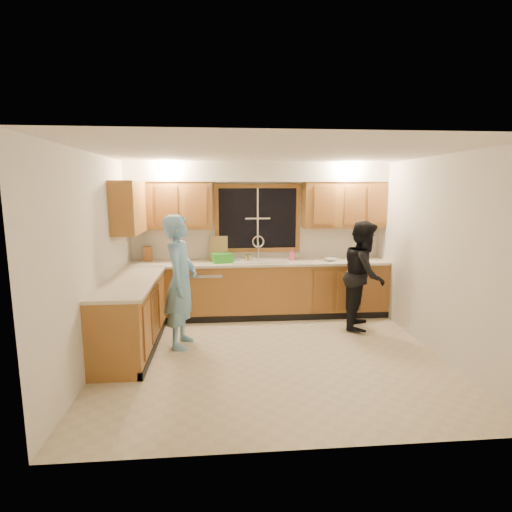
{
  "coord_description": "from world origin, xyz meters",
  "views": [
    {
      "loc": [
        -0.61,
        -4.78,
        2.08
      ],
      "look_at": [
        -0.14,
        0.65,
        1.17
      ],
      "focal_mm": 28.0,
      "sensor_mm": 36.0,
      "label": 1
    }
  ],
  "objects": [
    {
      "name": "ceiling",
      "position": [
        0.0,
        0.0,
        2.5
      ],
      "size": [
        4.2,
        4.2,
        0.0
      ],
      "primitive_type": "plane",
      "rotation": [
        3.14,
        0.0,
        0.0
      ],
      "color": "white"
    },
    {
      "name": "man",
      "position": [
        -1.16,
        0.42,
        0.88
      ],
      "size": [
        0.52,
        0.7,
        1.76
      ],
      "primitive_type": "imported",
      "rotation": [
        0.0,
        0.0,
        1.41
      ],
      "color": "#72ADD7",
      "rests_on": "floor"
    },
    {
      "name": "soffit",
      "position": [
        0.0,
        1.72,
        2.35
      ],
      "size": [
        4.2,
        0.35,
        0.3
      ],
      "primitive_type": "cube",
      "color": "white",
      "rests_on": "wall_back"
    },
    {
      "name": "wall_right",
      "position": [
        2.1,
        0.0,
        1.25
      ],
      "size": [
        0.0,
        3.8,
        3.8
      ],
      "primitive_type": "plane",
      "rotation": [
        1.57,
        0.0,
        -1.57
      ],
      "color": "silver",
      "rests_on": "ground"
    },
    {
      "name": "upper_cabinets_left",
      "position": [
        -1.43,
        1.73,
        1.83
      ],
      "size": [
        1.35,
        0.33,
        0.75
      ],
      "primitive_type": "cube",
      "color": "#A76C30",
      "rests_on": "wall_back"
    },
    {
      "name": "bowl",
      "position": [
        1.17,
        1.54,
        0.94
      ],
      "size": [
        0.21,
        0.21,
        0.05
      ],
      "primitive_type": "imported",
      "rotation": [
        0.0,
        0.0,
        0.07
      ],
      "color": "silver",
      "rests_on": "countertop_back"
    },
    {
      "name": "cutting_board",
      "position": [
        -0.66,
        1.76,
        1.12
      ],
      "size": [
        0.31,
        0.12,
        0.4
      ],
      "primitive_type": "cube",
      "rotation": [
        -0.21,
        0.0,
        -0.06
      ],
      "color": "tan",
      "rests_on": "countertop_back"
    },
    {
      "name": "upper_cabinets_return",
      "position": [
        -1.94,
        1.12,
        1.83
      ],
      "size": [
        0.33,
        0.9,
        0.75
      ],
      "primitive_type": "cube",
      "color": "#A76C30",
      "rests_on": "wall_left"
    },
    {
      "name": "floor",
      "position": [
        0.0,
        0.0,
        0.0
      ],
      "size": [
        4.2,
        4.2,
        0.0
      ],
      "primitive_type": "plane",
      "color": "beige",
      "rests_on": "ground"
    },
    {
      "name": "countertop_back",
      "position": [
        0.0,
        1.58,
        0.9
      ],
      "size": [
        4.2,
        0.63,
        0.04
      ],
      "primitive_type": "cube",
      "color": "beige",
      "rests_on": "base_cabinets_back"
    },
    {
      "name": "can_right",
      "position": [
        -0.16,
        1.52,
        0.99
      ],
      "size": [
        0.08,
        0.08,
        0.13
      ],
      "primitive_type": "cylinder",
      "rotation": [
        0.0,
        0.0,
        0.16
      ],
      "color": "beige",
      "rests_on": "countertop_back"
    },
    {
      "name": "base_cabinets_left",
      "position": [
        -1.8,
        0.35,
        0.44
      ],
      "size": [
        0.6,
        1.9,
        0.88
      ],
      "primitive_type": "cube",
      "color": "#A76C30",
      "rests_on": "ground"
    },
    {
      "name": "can_left",
      "position": [
        -0.23,
        1.52,
        0.98
      ],
      "size": [
        0.09,
        0.09,
        0.13
      ],
      "primitive_type": "cylinder",
      "rotation": [
        0.0,
        0.0,
        -0.35
      ],
      "color": "beige",
      "rests_on": "countertop_back"
    },
    {
      "name": "dishwasher",
      "position": [
        -0.85,
        1.59,
        0.41
      ],
      "size": [
        0.6,
        0.56,
        0.82
      ],
      "primitive_type": "cube",
      "color": "white",
      "rests_on": "floor"
    },
    {
      "name": "dish_crate",
      "position": [
        -0.6,
        1.59,
        0.99
      ],
      "size": [
        0.36,
        0.35,
        0.14
      ],
      "primitive_type": "cube",
      "rotation": [
        0.0,
        0.0,
        0.22
      ],
      "color": "green",
      "rests_on": "countertop_back"
    },
    {
      "name": "knife_block",
      "position": [
        -1.81,
        1.78,
        1.04
      ],
      "size": [
        0.13,
        0.11,
        0.24
      ],
      "primitive_type": "cube",
      "rotation": [
        0.0,
        0.0,
        -0.02
      ],
      "color": "#A1632C",
      "rests_on": "countertop_back"
    },
    {
      "name": "woman",
      "position": [
        1.52,
        0.92,
        0.81
      ],
      "size": [
        0.88,
        0.97,
        1.63
      ],
      "primitive_type": "imported",
      "rotation": [
        0.0,
        0.0,
        1.15
      ],
      "color": "black",
      "rests_on": "floor"
    },
    {
      "name": "soap_bottle",
      "position": [
        0.56,
        1.7,
        1.02
      ],
      "size": [
        0.12,
        0.12,
        0.2
      ],
      "primitive_type": "imported",
      "rotation": [
        0.0,
        0.0,
        -0.33
      ],
      "color": "#F35C89",
      "rests_on": "countertop_back"
    },
    {
      "name": "stove",
      "position": [
        -1.8,
        -0.22,
        0.45
      ],
      "size": [
        0.58,
        0.75,
        0.9
      ],
      "primitive_type": "cube",
      "color": "white",
      "rests_on": "floor"
    },
    {
      "name": "sink",
      "position": [
        0.0,
        1.6,
        0.86
      ],
      "size": [
        0.86,
        0.52,
        0.57
      ],
      "color": "silver",
      "rests_on": "countertop_back"
    },
    {
      "name": "base_cabinets_back",
      "position": [
        0.0,
        1.6,
        0.44
      ],
      "size": [
        4.2,
        0.6,
        0.88
      ],
      "primitive_type": "cube",
      "color": "#A76C30",
      "rests_on": "ground"
    },
    {
      "name": "wall_back",
      "position": [
        0.0,
        1.9,
        1.25
      ],
      "size": [
        4.2,
        0.0,
        4.2
      ],
      "primitive_type": "plane",
      "rotation": [
        1.57,
        0.0,
        0.0
      ],
      "color": "silver",
      "rests_on": "ground"
    },
    {
      "name": "countertop_left",
      "position": [
        -1.79,
        0.35,
        0.9
      ],
      "size": [
        0.63,
        1.9,
        0.04
      ],
      "primitive_type": "cube",
      "color": "beige",
      "rests_on": "base_cabinets_left"
    },
    {
      "name": "wall_left",
      "position": [
        -2.1,
        0.0,
        1.25
      ],
      "size": [
        0.0,
        3.8,
        3.8
      ],
      "primitive_type": "plane",
      "rotation": [
        1.57,
        0.0,
        1.57
      ],
      "color": "silver",
      "rests_on": "ground"
    },
    {
      "name": "window_frame",
      "position": [
        0.0,
        1.89,
        1.6
      ],
      "size": [
        1.44,
        0.03,
        1.14
      ],
      "color": "black",
      "rests_on": "wall_back"
    },
    {
      "name": "upper_cabinets_right",
      "position": [
        1.43,
        1.73,
        1.83
      ],
      "size": [
        1.35,
        0.33,
        0.75
      ],
      "primitive_type": "cube",
      "color": "#A76C30",
      "rests_on": "wall_back"
    }
  ]
}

